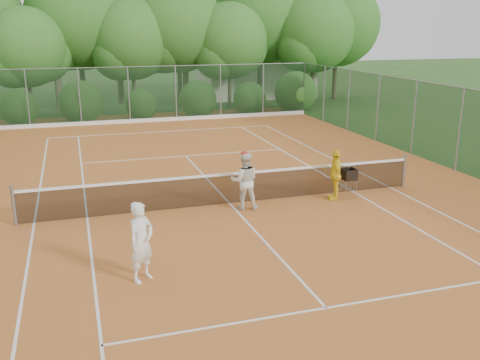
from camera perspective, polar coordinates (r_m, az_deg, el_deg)
name	(u,v)px	position (r m, az deg, el deg)	size (l,w,h in m)	color
ground	(230,205)	(15.93, -1.07, -2.64)	(120.00, 120.00, 0.00)	#294E1C
clay_court	(230,204)	(15.93, -1.07, -2.60)	(18.00, 36.00, 0.02)	#BB692B
club_building	(255,76)	(40.85, 1.58, 11.03)	(8.00, 5.00, 3.00)	beige
tennis_net	(230,188)	(15.77, -1.08, -0.81)	(11.97, 0.10, 1.10)	gray
player_white	(141,242)	(11.18, -10.47, -6.51)	(0.62, 0.41, 1.70)	white
player_center_grp	(245,181)	(15.28, 0.50, -0.07)	(0.94, 0.80, 1.70)	silver
player_yellow	(335,174)	(16.41, 10.13, 0.58)	(0.91, 0.38, 1.55)	yellow
ball_hopper	(349,175)	(16.68, 11.55, 0.55)	(0.40, 0.40, 0.91)	gray
stray_ball_a	(109,133)	(27.21, -13.81, 4.92)	(0.07, 0.07, 0.07)	yellow
stray_ball_b	(190,126)	(28.32, -5.40, 5.74)	(0.07, 0.07, 0.07)	#C6E034
stray_ball_c	(205,137)	(25.54, -3.80, 4.64)	(0.07, 0.07, 0.07)	#CADB33
court_markings	(230,204)	(15.92, -1.07, -2.56)	(11.03, 23.83, 0.01)	white
fence_back	(153,94)	(30.00, -9.30, 9.02)	(18.07, 0.07, 3.00)	#19381E
tropical_treeline	(161,26)	(35.16, -8.47, 15.94)	(32.10, 8.49, 15.03)	brown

